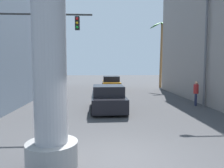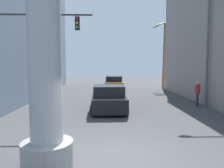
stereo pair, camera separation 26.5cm
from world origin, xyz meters
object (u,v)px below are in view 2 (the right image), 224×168
(traffic_light_mast, at_px, (25,43))
(palm_tree_far_left, at_px, (47,46))
(car_lead, at_px, (108,99))
(pedestrian_mid_right, at_px, (198,92))
(street_lamp, at_px, (202,38))
(palm_tree_far_right, at_px, (164,46))
(car_far, at_px, (113,83))

(traffic_light_mast, height_order, palm_tree_far_left, palm_tree_far_left)
(car_lead, height_order, pedestrian_mid_right, pedestrian_mid_right)
(traffic_light_mast, distance_m, car_lead, 5.78)
(street_lamp, xyz_separation_m, pedestrian_mid_right, (-0.10, 0.22, -3.59))
(car_lead, height_order, palm_tree_far_right, palm_tree_far_right)
(street_lamp, bearing_deg, car_lead, -171.72)
(car_lead, relative_size, car_far, 1.04)
(street_lamp, xyz_separation_m, palm_tree_far_right, (0.84, 12.41, 0.54))
(street_lamp, distance_m, pedestrian_mid_right, 3.60)
(street_lamp, distance_m, traffic_light_mast, 11.00)
(car_far, xyz_separation_m, palm_tree_far_left, (-7.04, -1.45, 4.05))
(traffic_light_mast, bearing_deg, car_far, 67.65)
(traffic_light_mast, bearing_deg, street_lamp, 12.85)
(street_lamp, height_order, pedestrian_mid_right, street_lamp)
(palm_tree_far_left, bearing_deg, traffic_light_mast, -81.02)
(palm_tree_far_left, relative_size, palm_tree_far_right, 0.87)
(car_lead, distance_m, pedestrian_mid_right, 6.21)
(traffic_light_mast, height_order, palm_tree_far_right, palm_tree_far_right)
(traffic_light_mast, relative_size, car_far, 1.24)
(palm_tree_far_right, bearing_deg, pedestrian_mid_right, -94.40)
(car_lead, xyz_separation_m, palm_tree_far_right, (7.04, 13.31, 4.43))
(traffic_light_mast, height_order, car_far, traffic_light_mast)
(car_lead, bearing_deg, street_lamp, 8.28)
(traffic_light_mast, relative_size, pedestrian_mid_right, 3.28)
(street_lamp, bearing_deg, palm_tree_far_right, 86.13)
(street_lamp, relative_size, palm_tree_far_right, 0.94)
(street_lamp, relative_size, palm_tree_far_left, 1.08)
(pedestrian_mid_right, bearing_deg, car_lead, -169.60)
(car_lead, bearing_deg, pedestrian_mid_right, 10.40)
(street_lamp, relative_size, car_lead, 1.62)
(car_lead, distance_m, car_far, 11.25)
(traffic_light_mast, distance_m, car_far, 14.18)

